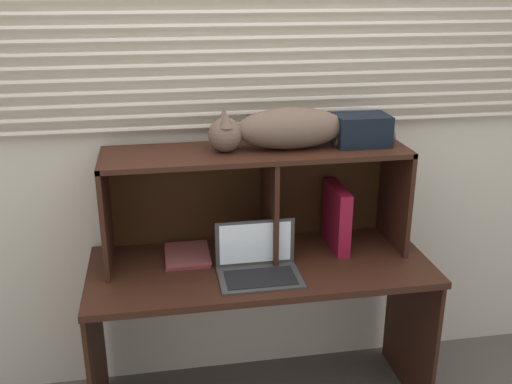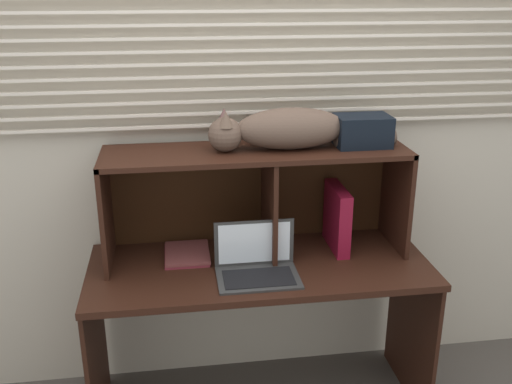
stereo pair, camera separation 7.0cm
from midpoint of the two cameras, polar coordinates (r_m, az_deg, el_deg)
back_panel_with_blinds at (r=2.71m, az=0.05°, el=6.09°), size 4.40×0.08×2.50m
desk at (r=2.64m, az=1.13°, el=-9.74°), size 1.48×0.61×0.75m
hutch_shelf_unit at (r=2.58m, az=0.82°, el=1.14°), size 1.31×0.35×0.48m
cat at (r=2.50m, az=3.53°, el=6.07°), size 0.82×0.19×0.18m
laptop at (r=2.47m, az=0.89°, el=-7.10°), size 0.34×0.23×0.21m
binder_upright at (r=2.69m, az=8.61°, el=-2.51°), size 0.06×0.27×0.29m
book_stack at (r=2.64m, az=-5.97°, el=-6.02°), size 0.20×0.24×0.03m
storage_box at (r=2.60m, az=11.06°, el=5.86°), size 0.23×0.16×0.13m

